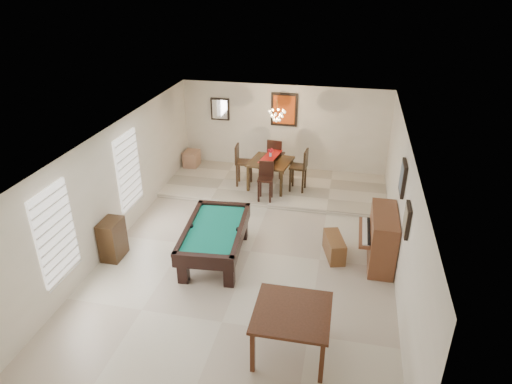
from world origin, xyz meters
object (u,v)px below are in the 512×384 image
at_px(pool_table, 215,243).
at_px(upright_piano, 376,238).
at_px(piano_bench, 334,247).
at_px(corner_bench, 192,159).
at_px(dining_chair_west, 244,165).
at_px(dining_chair_south, 265,182).
at_px(chandelier, 277,112).
at_px(dining_table, 270,172).
at_px(flower_vase, 271,153).
at_px(apothecary_chest, 112,239).
at_px(dining_chair_east, 298,170).
at_px(square_table, 291,331).
at_px(dining_chair_north, 276,157).

bearing_deg(pool_table, upright_piano, 5.42).
bearing_deg(piano_bench, corner_bench, 139.76).
bearing_deg(dining_chair_west, piano_bench, -141.04).
xyz_separation_m(pool_table, dining_chair_south, (0.56, 2.65, 0.26)).
bearing_deg(dining_chair_south, chandelier, 80.93).
bearing_deg(dining_table, flower_vase, 180.00).
distance_m(apothecary_chest, dining_chair_east, 5.12).
bearing_deg(apothecary_chest, chandelier, 55.13).
bearing_deg(dining_chair_west, dining_chair_east, -94.76).
distance_m(pool_table, square_table, 2.97).
height_order(dining_chair_south, dining_chair_north, dining_chair_north).
relative_size(pool_table, upright_piano, 1.59).
xyz_separation_m(piano_bench, dining_chair_north, (-1.87, 3.59, 0.46)).
distance_m(upright_piano, dining_chair_east, 3.45).
distance_m(pool_table, piano_bench, 2.52).
bearing_deg(apothecary_chest, upright_piano, 10.32).
bearing_deg(pool_table, dining_chair_west, 88.48).
bearing_deg(corner_bench, apothecary_chest, -90.83).
xyz_separation_m(piano_bench, apothecary_chest, (-4.56, -0.99, 0.20)).
relative_size(upright_piano, piano_bench, 1.66).
xyz_separation_m(square_table, dining_chair_east, (-0.63, 5.68, 0.29)).
relative_size(apothecary_chest, corner_bench, 1.69).
bearing_deg(dining_table, apothecary_chest, -124.58).
relative_size(piano_bench, flower_vase, 3.63).
xyz_separation_m(square_table, upright_piano, (1.34, 2.84, 0.16)).
bearing_deg(dining_chair_west, dining_table, -92.84).
bearing_deg(dining_chair_north, dining_chair_east, 140.26).
bearing_deg(apothecary_chest, pool_table, 10.66).
distance_m(upright_piano, apothecary_chest, 5.47).
xyz_separation_m(square_table, dining_chair_north, (-1.35, 6.45, 0.28)).
relative_size(flower_vase, corner_bench, 0.45).
bearing_deg(dining_chair_south, dining_chair_east, 43.17).
bearing_deg(dining_chair_north, dining_table, 94.41).
distance_m(dining_chair_north, corner_bench, 2.65).
relative_size(pool_table, square_table, 1.84).
relative_size(piano_bench, corner_bench, 1.62).
distance_m(pool_table, flower_vase, 3.57).
relative_size(square_table, dining_chair_north, 1.04).
bearing_deg(dining_chair_south, dining_chair_north, 86.93).
relative_size(apothecary_chest, flower_vase, 3.79).
height_order(pool_table, piano_bench, pool_table).
distance_m(dining_table, chandelier, 1.65).
xyz_separation_m(upright_piano, dining_chair_east, (-1.96, 2.83, 0.12)).
distance_m(dining_chair_west, dining_chair_east, 1.49).
relative_size(dining_table, dining_chair_north, 0.94).
distance_m(upright_piano, dining_chair_west, 4.48).
bearing_deg(apothecary_chest, dining_chair_east, 48.15).
height_order(upright_piano, dining_chair_west, dining_chair_west).
xyz_separation_m(dining_chair_north, corner_bench, (-2.62, 0.21, -0.34)).
bearing_deg(piano_bench, upright_piano, -0.94).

